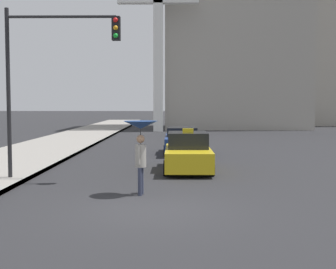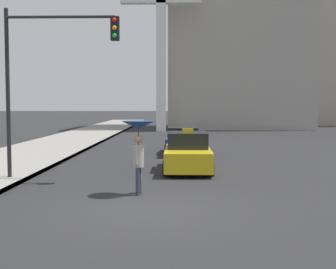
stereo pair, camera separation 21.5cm
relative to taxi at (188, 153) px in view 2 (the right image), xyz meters
The scene contains 7 objects.
ground_plane 7.10m from the taxi, 99.53° to the right, with size 300.00×300.00×0.00m, color #262628.
taxi is the anchor object (origin of this frame).
sedan_red 6.27m from the taxi, 91.24° to the left, with size 1.91×4.57×1.43m.
pedestrian_with_umbrella 5.42m from the taxi, 106.94° to the right, with size 1.02×1.02×2.21m.
traffic_light 6.50m from the taxi, 148.89° to the right, with size 3.93×0.38×5.95m.
building_tower_near 35.29m from the taxi, 79.74° to the left, with size 14.88×10.44×23.88m.
monument_cross 27.84m from the taxi, 94.58° to the left, with size 7.71×0.90×17.51m.
Camera 2 is at (0.83, -11.86, 2.73)m, focal length 50.00 mm.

